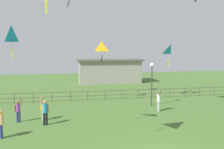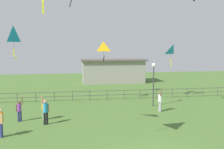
{
  "view_description": "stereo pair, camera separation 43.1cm",
  "coord_description": "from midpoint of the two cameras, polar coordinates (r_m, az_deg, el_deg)",
  "views": [
    {
      "loc": [
        -4.18,
        -9.4,
        5.2
      ],
      "look_at": [
        -1.33,
        6.25,
        3.43
      ],
      "focal_mm": 38.18,
      "sensor_mm": 36.0,
      "label": 1
    },
    {
      "loc": [
        -3.75,
        -9.47,
        5.2
      ],
      "look_at": [
        -1.33,
        6.25,
        3.43
      ],
      "focal_mm": 38.18,
      "sensor_mm": 36.0,
      "label": 2
    }
  ],
  "objects": [
    {
      "name": "person_4",
      "position": [
        18.09,
        -16.89,
        -7.83
      ],
      "size": [
        0.28,
        0.42,
        1.49
      ],
      "color": "#99999E",
      "rests_on": "ground_plane"
    },
    {
      "name": "kite_3",
      "position": [
        19.97,
        -23.5,
        8.71
      ],
      "size": [
        0.81,
        0.6,
        2.63
      ],
      "color": "#198CD1"
    },
    {
      "name": "person_3",
      "position": [
        20.05,
        10.52,
        -5.96
      ],
      "size": [
        0.3,
        0.52,
        1.92
      ],
      "color": "#99999E",
      "rests_on": "ground_plane"
    },
    {
      "name": "kite_8",
      "position": [
        24.75,
        13.42,
        5.68
      ],
      "size": [
        1.2,
        1.01,
        2.27
      ],
      "color": "#198CD1"
    },
    {
      "name": "person_0",
      "position": [
        16.91,
        -16.44,
        -8.28
      ],
      "size": [
        0.54,
        0.32,
        2.01
      ],
      "color": "black",
      "rests_on": "ground_plane"
    },
    {
      "name": "person_6",
      "position": [
        15.46,
        -25.89,
        -10.14
      ],
      "size": [
        0.32,
        0.46,
        1.71
      ],
      "color": "navy",
      "rests_on": "ground_plane"
    },
    {
      "name": "pavilion_building",
      "position": [
        36.07,
        -0.98,
        0.94
      ],
      "size": [
        9.7,
        4.42,
        3.55
      ],
      "color": "gray",
      "rests_on": "ground_plane"
    },
    {
      "name": "person_5",
      "position": [
        18.18,
        -22.19,
        -7.89
      ],
      "size": [
        0.47,
        0.28,
        1.75
      ],
      "color": "navy",
      "rests_on": "ground_plane"
    },
    {
      "name": "kite_1",
      "position": [
        22.99,
        -3.13,
        6.54
      ],
      "size": [
        0.99,
        0.57,
        1.95
      ],
      "color": "yellow"
    },
    {
      "name": "lamppost",
      "position": [
        21.44,
        8.96,
        0.04
      ],
      "size": [
        0.36,
        0.36,
        3.89
      ],
      "color": "#38383D",
      "rests_on": "ground_plane"
    },
    {
      "name": "waterfront_railing",
      "position": [
        24.14,
        -1.67,
        -4.57
      ],
      "size": [
        36.01,
        0.06,
        0.95
      ],
      "color": "#4C4742",
      "rests_on": "ground_plane"
    }
  ]
}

